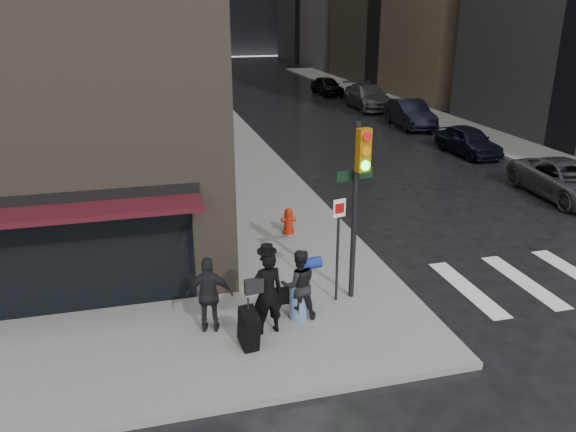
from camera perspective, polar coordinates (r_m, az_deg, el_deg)
The scene contains 13 objects.
ground at distance 12.38m, azimuth 6.05°, elevation -11.37°, with size 140.00×140.00×0.00m, color black.
sidewalk_left at distance 37.55m, azimuth -8.64°, elevation 10.36°, with size 4.00×50.00×0.15m, color slate.
sidewalk_right at distance 41.19m, azimuth 10.71°, elevation 11.12°, with size 3.00×50.00×0.15m, color slate.
man_overcoat at distance 11.44m, azimuth -2.51°, elevation -8.39°, with size 1.04×1.11×2.00m.
man_jeans at distance 12.07m, azimuth 1.07°, elevation -6.95°, with size 1.13×0.65×1.60m.
man_greycoat at distance 11.70m, azimuth -7.98°, elevation -7.94°, with size 1.03×0.60×1.65m.
traffic_light at distance 12.24m, azimuth 6.99°, elevation 2.70°, with size 1.01×0.56×4.11m.
fire_hydrant at distance 16.70m, azimuth 0.05°, elevation -0.61°, with size 0.44×0.35×0.79m.
parked_car_0 at distance 22.58m, azimuth 26.48°, elevation 3.28°, with size 2.20×4.76×1.32m, color #3D3D42.
parked_car_1 at distance 27.72m, azimuth 17.84°, elevation 7.32°, with size 1.58×3.92×1.34m, color black.
parked_car_2 at distance 33.46m, azimuth 12.29°, elevation 10.11°, with size 1.61×4.62×1.52m, color black.
parked_car_3 at distance 39.43m, azimuth 8.14°, elevation 11.93°, with size 2.24×5.50×1.60m, color #44454A.
parked_car_4 at distance 45.31m, azimuth 4.01°, elevation 13.04°, with size 1.65×4.10×1.40m, color black.
Camera 1 is at (-3.88, -9.79, 6.50)m, focal length 35.00 mm.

